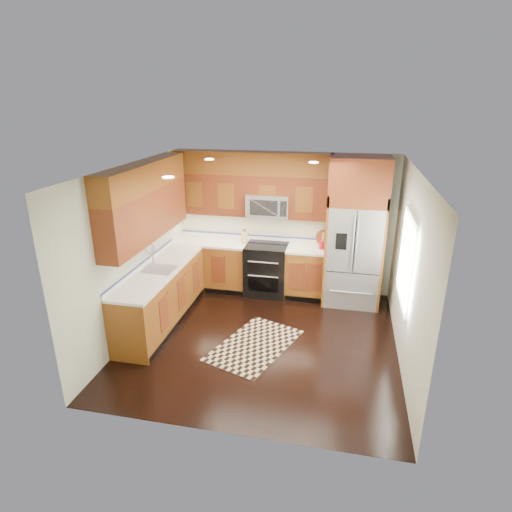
% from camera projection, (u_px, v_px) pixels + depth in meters
% --- Properties ---
extents(ground, '(4.00, 4.00, 0.00)m').
position_uv_depth(ground, '(262.00, 339.00, 6.56)').
color(ground, black).
rests_on(ground, ground).
extents(wall_back, '(4.00, 0.02, 2.60)m').
position_uv_depth(wall_back, '(283.00, 223.00, 7.94)').
color(wall_back, beige).
rests_on(wall_back, ground).
extents(wall_left, '(0.02, 4.00, 2.60)m').
position_uv_depth(wall_left, '(134.00, 251.00, 6.50)').
color(wall_left, beige).
rests_on(wall_left, ground).
extents(wall_right, '(0.02, 4.00, 2.60)m').
position_uv_depth(wall_right, '(409.00, 272.00, 5.71)').
color(wall_right, beige).
rests_on(wall_right, ground).
extents(window, '(0.04, 1.10, 1.30)m').
position_uv_depth(window, '(406.00, 259.00, 5.87)').
color(window, white).
rests_on(window, ground).
extents(base_cabinets, '(2.85, 3.00, 0.90)m').
position_uv_depth(base_cabinets, '(203.00, 282.00, 7.47)').
color(base_cabinets, brown).
rests_on(base_cabinets, ground).
extents(countertop, '(2.86, 3.01, 0.04)m').
position_uv_depth(countertop, '(212.00, 256.00, 7.38)').
color(countertop, white).
rests_on(countertop, base_cabinets).
extents(upper_cabinets, '(2.85, 3.00, 1.15)m').
position_uv_depth(upper_cabinets, '(207.00, 191.00, 7.07)').
color(upper_cabinets, maroon).
rests_on(upper_cabinets, ground).
extents(range, '(0.76, 0.67, 0.95)m').
position_uv_depth(range, '(266.00, 269.00, 7.97)').
color(range, black).
rests_on(range, ground).
extents(microwave, '(0.76, 0.40, 0.42)m').
position_uv_depth(microwave, '(268.00, 206.00, 7.67)').
color(microwave, '#B2B2B7').
rests_on(microwave, ground).
extents(refrigerator, '(0.98, 0.75, 2.60)m').
position_uv_depth(refrigerator, '(355.00, 233.00, 7.34)').
color(refrigerator, '#B2B2B7').
rests_on(refrigerator, ground).
extents(sink_faucet, '(0.54, 0.44, 0.37)m').
position_uv_depth(sink_faucet, '(158.00, 265.00, 6.76)').
color(sink_faucet, '#B2B2B7').
rests_on(sink_faucet, countertop).
extents(rug, '(1.35, 1.71, 0.01)m').
position_uv_depth(rug, '(255.00, 345.00, 6.40)').
color(rug, black).
rests_on(rug, ground).
extents(knife_block, '(0.11, 0.14, 0.26)m').
position_uv_depth(knife_block, '(245.00, 237.00, 7.95)').
color(knife_block, tan).
rests_on(knife_block, countertop).
extents(utensil_crock, '(0.13, 0.13, 0.30)m').
position_uv_depth(utensil_crock, '(322.00, 243.00, 7.61)').
color(utensil_crock, '#AB1524').
rests_on(utensil_crock, countertop).
extents(cutting_board, '(0.35, 0.35, 0.02)m').
position_uv_depth(cutting_board, '(323.00, 244.00, 7.86)').
color(cutting_board, maroon).
rests_on(cutting_board, countertop).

